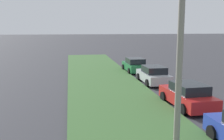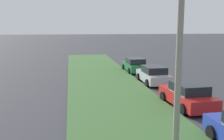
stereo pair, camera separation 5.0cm
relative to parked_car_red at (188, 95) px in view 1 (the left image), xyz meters
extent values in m
cube|color=#3D6633|center=(-0.98, 3.99, -0.66)|extent=(60.00, 6.00, 0.12)
cylinder|color=black|center=(-4.57, 0.97, -0.40)|extent=(0.64, 0.23, 0.64)
cube|color=red|center=(0.05, 0.00, -0.15)|extent=(4.39, 2.04, 0.70)
cube|color=black|center=(-0.15, -0.01, 0.48)|extent=(2.29, 1.72, 0.55)
cylinder|color=black|center=(1.35, 0.98, -0.40)|extent=(0.65, 0.26, 0.64)
cylinder|color=black|center=(1.45, -0.82, -0.40)|extent=(0.65, 0.26, 0.64)
cylinder|color=black|center=(-1.35, 0.83, -0.40)|extent=(0.65, 0.26, 0.64)
cylinder|color=black|center=(-1.25, -0.97, -0.40)|extent=(0.65, 0.26, 0.64)
cube|color=#B2B5BA|center=(6.78, -0.05, -0.15)|extent=(4.32, 1.84, 0.70)
cube|color=black|center=(6.58, -0.06, 0.48)|extent=(2.22, 1.62, 0.55)
cylinder|color=black|center=(8.13, 0.86, -0.40)|extent=(0.64, 0.23, 0.64)
cylinder|color=black|center=(8.14, -0.94, -0.40)|extent=(0.64, 0.23, 0.64)
cylinder|color=black|center=(5.43, 0.83, -0.40)|extent=(0.64, 0.23, 0.64)
cylinder|color=black|center=(5.44, -0.97, -0.40)|extent=(0.64, 0.23, 0.64)
cube|color=#1E6B38|center=(12.47, 0.14, -0.15)|extent=(4.33, 1.88, 0.70)
cube|color=black|center=(12.27, 0.13, 0.48)|extent=(2.23, 1.64, 0.55)
cylinder|color=black|center=(13.80, 1.06, -0.40)|extent=(0.64, 0.23, 0.64)
cylinder|color=black|center=(13.84, -0.74, -0.40)|extent=(0.64, 0.23, 0.64)
cylinder|color=black|center=(11.10, 1.01, -0.40)|extent=(0.64, 0.23, 0.64)
cylinder|color=black|center=(11.14, -0.79, -0.40)|extent=(0.64, 0.23, 0.64)
cylinder|color=gray|center=(-5.06, 2.75, 3.03)|extent=(0.24, 0.24, 7.50)
camera|label=1|loc=(-14.51, 6.80, 4.04)|focal=43.32mm
camera|label=2|loc=(-14.52, 6.75, 4.04)|focal=43.32mm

